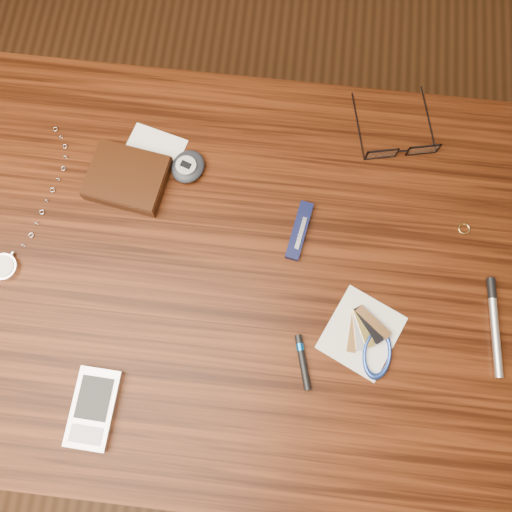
{
  "coord_description": "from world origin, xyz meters",
  "views": [
    {
      "loc": [
        0.07,
        -0.18,
        1.51
      ],
      "look_at": [
        0.05,
        0.02,
        0.76
      ],
      "focal_mm": 35.0,
      "sensor_mm": 36.0,
      "label": 1
    }
  ],
  "objects_px": {
    "eyeglasses": "(401,148)",
    "wallet_and_card": "(128,177)",
    "desk": "(227,283)",
    "pocket_knife": "(299,231)",
    "pocket_watch": "(6,263)",
    "pedometer": "(188,167)",
    "pda_phone": "(94,408)",
    "silver_pen": "(494,319)",
    "notepad_keys": "(370,342)"
  },
  "relations": [
    {
      "from": "desk",
      "to": "wallet_and_card",
      "type": "distance_m",
      "value": 0.25
    },
    {
      "from": "pedometer",
      "to": "silver_pen",
      "type": "bearing_deg",
      "value": -21.37
    },
    {
      "from": "pda_phone",
      "to": "pedometer",
      "type": "bearing_deg",
      "value": 78.39
    },
    {
      "from": "pedometer",
      "to": "notepad_keys",
      "type": "distance_m",
      "value": 0.4
    },
    {
      "from": "pda_phone",
      "to": "pocket_knife",
      "type": "xyz_separation_m",
      "value": [
        0.27,
        0.3,
        -0.0
      ]
    },
    {
      "from": "eyeglasses",
      "to": "silver_pen",
      "type": "distance_m",
      "value": 0.31
    },
    {
      "from": "wallet_and_card",
      "to": "pocket_knife",
      "type": "distance_m",
      "value": 0.29
    },
    {
      "from": "desk",
      "to": "pedometer",
      "type": "relative_size",
      "value": 13.49
    },
    {
      "from": "eyeglasses",
      "to": "pocket_knife",
      "type": "bearing_deg",
      "value": -134.02
    },
    {
      "from": "wallet_and_card",
      "to": "notepad_keys",
      "type": "height_order",
      "value": "wallet_and_card"
    },
    {
      "from": "wallet_and_card",
      "to": "notepad_keys",
      "type": "xyz_separation_m",
      "value": [
        0.41,
        -0.22,
        -0.01
      ]
    },
    {
      "from": "desk",
      "to": "wallet_and_card",
      "type": "xyz_separation_m",
      "value": [
        -0.17,
        0.13,
        0.12
      ]
    },
    {
      "from": "wallet_and_card",
      "to": "silver_pen",
      "type": "bearing_deg",
      "value": -15.55
    },
    {
      "from": "pedometer",
      "to": "pocket_knife",
      "type": "bearing_deg",
      "value": -24.73
    },
    {
      "from": "desk",
      "to": "notepad_keys",
      "type": "distance_m",
      "value": 0.27
    },
    {
      "from": "pocket_watch",
      "to": "pocket_knife",
      "type": "relative_size",
      "value": 2.75
    },
    {
      "from": "notepad_keys",
      "to": "silver_pen",
      "type": "distance_m",
      "value": 0.19
    },
    {
      "from": "pocket_watch",
      "to": "eyeglasses",
      "type": "bearing_deg",
      "value": 23.45
    },
    {
      "from": "eyeglasses",
      "to": "silver_pen",
      "type": "bearing_deg",
      "value": -60.26
    },
    {
      "from": "eyeglasses",
      "to": "silver_pen",
      "type": "xyz_separation_m",
      "value": [
        0.15,
        -0.27,
        -0.01
      ]
    },
    {
      "from": "desk",
      "to": "pocket_knife",
      "type": "distance_m",
      "value": 0.17
    },
    {
      "from": "wallet_and_card",
      "to": "pocket_watch",
      "type": "height_order",
      "value": "wallet_and_card"
    },
    {
      "from": "desk",
      "to": "silver_pen",
      "type": "distance_m",
      "value": 0.43
    },
    {
      "from": "pocket_knife",
      "to": "pocket_watch",
      "type": "bearing_deg",
      "value": -167.14
    },
    {
      "from": "desk",
      "to": "eyeglasses",
      "type": "distance_m",
      "value": 0.37
    },
    {
      "from": "wallet_and_card",
      "to": "silver_pen",
      "type": "xyz_separation_m",
      "value": [
        0.59,
        -0.16,
        -0.01
      ]
    },
    {
      "from": "pocket_watch",
      "to": "pocket_knife",
      "type": "xyz_separation_m",
      "value": [
        0.45,
        0.1,
        0.0
      ]
    },
    {
      "from": "notepad_keys",
      "to": "pocket_knife",
      "type": "height_order",
      "value": "pocket_knife"
    },
    {
      "from": "pda_phone",
      "to": "pocket_watch",
      "type": "bearing_deg",
      "value": 132.02
    },
    {
      "from": "pda_phone",
      "to": "silver_pen",
      "type": "relative_size",
      "value": 0.76
    },
    {
      "from": "pocket_watch",
      "to": "pda_phone",
      "type": "xyz_separation_m",
      "value": [
        0.18,
        -0.2,
        0.0
      ]
    },
    {
      "from": "eyeglasses",
      "to": "wallet_and_card",
      "type": "bearing_deg",
      "value": -166.97
    },
    {
      "from": "desk",
      "to": "pedometer",
      "type": "xyz_separation_m",
      "value": [
        -0.08,
        0.16,
        0.11
      ]
    },
    {
      "from": "pda_phone",
      "to": "notepad_keys",
      "type": "xyz_separation_m",
      "value": [
        0.39,
        0.14,
        -0.0
      ]
    },
    {
      "from": "pocket_watch",
      "to": "pedometer",
      "type": "height_order",
      "value": "pedometer"
    },
    {
      "from": "notepad_keys",
      "to": "silver_pen",
      "type": "bearing_deg",
      "value": 16.92
    },
    {
      "from": "wallet_and_card",
      "to": "pocket_watch",
      "type": "relative_size",
      "value": 0.61
    },
    {
      "from": "silver_pen",
      "to": "eyeglasses",
      "type": "bearing_deg",
      "value": 119.74
    },
    {
      "from": "silver_pen",
      "to": "pocket_watch",
      "type": "bearing_deg",
      "value": 179.73
    },
    {
      "from": "desk",
      "to": "pocket_watch",
      "type": "distance_m",
      "value": 0.36
    },
    {
      "from": "pedometer",
      "to": "pocket_watch",
      "type": "bearing_deg",
      "value": -143.6
    },
    {
      "from": "wallet_and_card",
      "to": "pocket_knife",
      "type": "height_order",
      "value": "wallet_and_card"
    },
    {
      "from": "wallet_and_card",
      "to": "silver_pen",
      "type": "distance_m",
      "value": 0.61
    },
    {
      "from": "pocket_watch",
      "to": "notepad_keys",
      "type": "xyz_separation_m",
      "value": [
        0.57,
        -0.06,
        -0.0
      ]
    },
    {
      "from": "eyeglasses",
      "to": "pocket_watch",
      "type": "bearing_deg",
      "value": -156.55
    },
    {
      "from": "wallet_and_card",
      "to": "desk",
      "type": "bearing_deg",
      "value": -37.69
    },
    {
      "from": "desk",
      "to": "silver_pen",
      "type": "relative_size",
      "value": 6.62
    },
    {
      "from": "pedometer",
      "to": "pocket_knife",
      "type": "xyz_separation_m",
      "value": [
        0.19,
        -0.09,
        -0.0
      ]
    },
    {
      "from": "wallet_and_card",
      "to": "pocket_knife",
      "type": "relative_size",
      "value": 1.68
    },
    {
      "from": "pedometer",
      "to": "wallet_and_card",
      "type": "bearing_deg",
      "value": -161.99
    }
  ]
}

